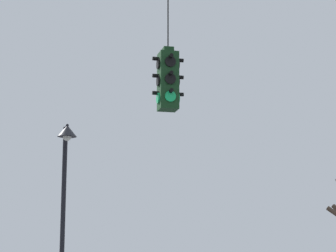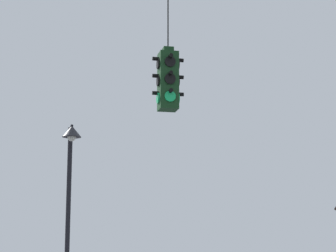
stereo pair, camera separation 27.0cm
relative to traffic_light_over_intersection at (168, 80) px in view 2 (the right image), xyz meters
The scene contains 2 objects.
traffic_light_over_intersection is the anchor object (origin of this frame).
street_lamp 5.58m from the traffic_light_over_intersection, 104.92° to the left, with size 0.48×0.83×5.17m.
Camera 2 is at (-4.01, -11.03, 1.96)m, focal length 70.00 mm.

